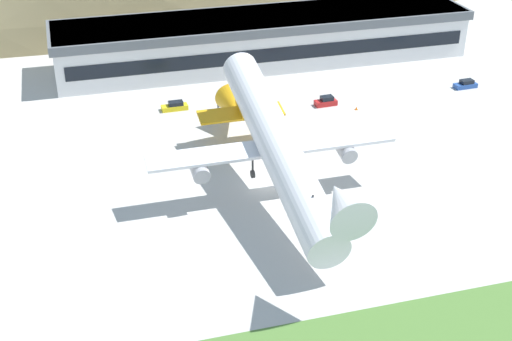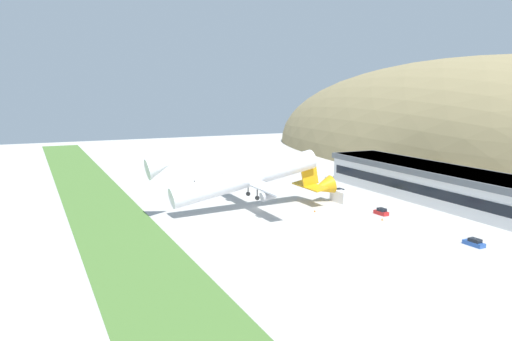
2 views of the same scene
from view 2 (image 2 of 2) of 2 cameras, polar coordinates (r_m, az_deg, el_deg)
ground_plane at (r=130.78m, az=0.42°, el=-4.39°), size 401.71×401.71×0.00m
grass_strip_foreground at (r=120.16m, az=-15.98°, el=-5.97°), size 361.54×18.39×0.08m
hill_backdrop at (r=219.02m, az=23.23°, el=0.39°), size 283.30×84.85×87.81m
terminal_building at (r=146.59m, az=20.47°, el=-1.33°), size 82.98×17.33×9.55m
cargo_airplane at (r=127.43m, az=-0.78°, el=-0.91°), size 33.99×52.00×14.69m
service_car_0 at (r=128.39m, az=14.13°, el=-4.61°), size 3.96×1.94×1.70m
service_car_1 at (r=151.74m, az=9.53°, el=-2.37°), size 4.57×1.84×1.53m
service_car_2 at (r=109.46m, az=23.66°, el=-7.57°), size 4.37×1.99×1.52m
service_car_3 at (r=178.16m, az=2.13°, el=-0.52°), size 4.48×1.85×1.63m
fuel_truck at (r=140.00m, az=9.63°, el=-2.97°), size 6.95×2.58×3.21m
traffic_cone_0 at (r=128.26m, az=6.73°, el=-4.60°), size 0.52×0.52×0.58m
traffic_cone_1 at (r=123.18m, az=14.22°, el=-5.41°), size 0.52×0.52×0.58m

